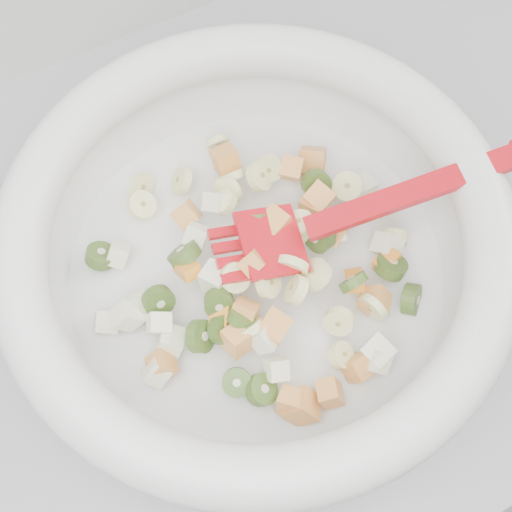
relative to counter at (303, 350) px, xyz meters
name	(u,v)px	position (x,y,z in m)	size (l,w,h in m)	color
counter	(303,350)	(0.00, 0.00, 0.00)	(2.00, 0.60, 0.90)	gray
mixing_bowl	(257,249)	(-0.10, -0.04, 0.51)	(0.44, 0.42, 0.12)	silver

